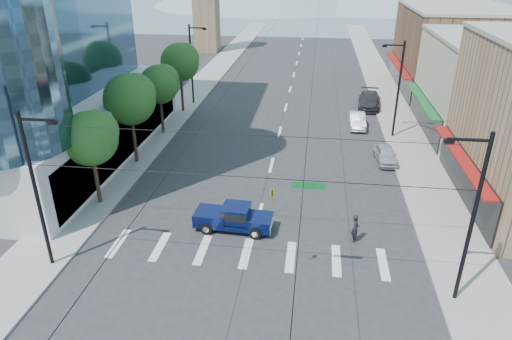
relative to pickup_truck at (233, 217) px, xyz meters
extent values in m
plane|color=#28282B|center=(1.40, -4.00, -0.87)|extent=(160.00, 160.00, 0.00)
cube|color=gray|center=(-10.60, 36.00, -0.80)|extent=(4.00, 120.00, 0.15)
cube|color=gray|center=(13.40, 36.00, -0.80)|extent=(4.00, 120.00, 0.15)
cube|color=tan|center=(21.40, 20.00, 3.63)|extent=(12.00, 14.00, 9.00)
cube|color=brown|center=(21.40, 36.00, 4.13)|extent=(12.00, 18.00, 10.00)
cylinder|color=black|center=(-9.80, 2.00, 1.40)|extent=(0.28, 0.28, 4.55)
sphere|color=#224A18|center=(-9.80, 2.00, 4.00)|extent=(3.64, 3.64, 3.64)
sphere|color=#224A18|center=(-9.40, 2.30, 4.40)|extent=(2.86, 2.86, 2.86)
cylinder|color=black|center=(-9.80, 9.00, 1.68)|extent=(0.28, 0.28, 5.11)
sphere|color=#224A18|center=(-9.80, 9.00, 4.60)|extent=(4.09, 4.09, 4.09)
sphere|color=#224A18|center=(-9.40, 9.30, 5.00)|extent=(3.21, 3.21, 3.21)
cylinder|color=black|center=(-9.80, 16.00, 1.40)|extent=(0.28, 0.28, 4.55)
sphere|color=#224A18|center=(-9.80, 16.00, 4.00)|extent=(3.64, 3.64, 3.64)
sphere|color=#224A18|center=(-9.40, 16.30, 4.40)|extent=(2.86, 2.86, 2.86)
cylinder|color=black|center=(-9.80, 23.00, 1.68)|extent=(0.28, 0.28, 5.11)
sphere|color=#224A18|center=(-9.80, 23.00, 4.60)|extent=(4.09, 4.09, 4.09)
sphere|color=#224A18|center=(-9.40, 23.30, 5.00)|extent=(3.21, 3.21, 3.21)
cylinder|color=black|center=(-9.40, -5.00, 3.63)|extent=(0.20, 0.20, 9.00)
cylinder|color=black|center=(12.20, -5.00, 3.63)|extent=(0.20, 0.20, 9.00)
cylinder|color=black|center=(1.40, -5.00, 5.33)|extent=(21.60, 0.04, 0.04)
imported|color=gold|center=(2.90, -5.00, 4.28)|extent=(0.16, 0.20, 1.00)
cube|color=#0C6626|center=(4.60, -5.00, 5.08)|extent=(1.60, 0.06, 0.35)
cylinder|color=black|center=(-9.40, 26.00, 3.63)|extent=(0.20, 0.20, 9.00)
cube|color=black|center=(-8.50, 26.00, 7.73)|extent=(1.80, 0.12, 0.12)
cube|color=black|center=(-7.70, 26.00, 7.63)|extent=(0.40, 0.25, 0.18)
cylinder|color=black|center=(12.20, 18.00, 3.63)|extent=(0.20, 0.20, 9.00)
cube|color=black|center=(11.30, 18.00, 7.73)|extent=(1.80, 0.12, 0.12)
cube|color=black|center=(10.50, 18.00, 7.63)|extent=(0.40, 0.25, 0.18)
cube|color=#08113B|center=(0.02, 0.00, -0.39)|extent=(4.94, 2.00, 0.31)
cube|color=#08113B|center=(1.74, -0.08, -0.04)|extent=(1.49, 1.74, 0.49)
cube|color=#08113B|center=(0.20, -0.01, 0.32)|extent=(1.76, 1.71, 0.97)
cube|color=black|center=(0.20, -0.01, 0.41)|extent=(1.58, 1.73, 0.53)
cube|color=#08113B|center=(-1.39, 0.07, 0.01)|extent=(2.11, 1.86, 0.57)
cube|color=silver|center=(2.45, -0.12, -0.39)|extent=(0.19, 1.68, 0.31)
cube|color=silver|center=(-2.41, 0.11, -0.39)|extent=(0.19, 1.68, 0.27)
cylinder|color=black|center=(1.52, -0.91, -0.50)|extent=(0.75, 0.30, 0.74)
cylinder|color=black|center=(1.60, 0.76, -0.50)|extent=(0.75, 0.30, 0.74)
cylinder|color=black|center=(-1.57, -0.77, -0.50)|extent=(0.75, 0.30, 0.74)
cylinder|color=black|center=(-1.49, 0.91, -0.50)|extent=(0.75, 0.30, 0.74)
imported|color=black|center=(7.52, -0.33, 0.02)|extent=(0.45, 0.67, 1.79)
imported|color=silver|center=(10.80, 11.96, -0.20)|extent=(1.92, 4.10, 1.36)
imported|color=silver|center=(9.00, 20.42, -0.16)|extent=(1.55, 4.35, 1.43)
imported|color=#302F32|center=(10.80, 27.30, -0.03)|extent=(2.92, 6.04, 1.69)
camera|label=1|loc=(4.68, -24.19, 14.83)|focal=32.00mm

